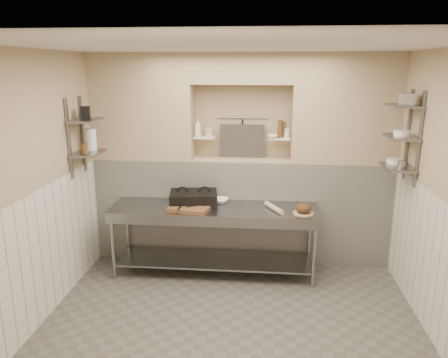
# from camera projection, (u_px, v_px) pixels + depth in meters

# --- Properties ---
(floor) EXTENTS (4.00, 3.90, 0.10)m
(floor) POSITION_uv_depth(u_px,v_px,m) (231.00, 330.00, 4.56)
(floor) COLOR #4D4944
(floor) RESTS_ON ground
(ceiling) EXTENTS (4.00, 3.90, 0.10)m
(ceiling) POSITION_uv_depth(u_px,v_px,m) (232.00, 40.00, 3.83)
(ceiling) COLOR silver
(ceiling) RESTS_ON ground
(wall_left) EXTENTS (0.10, 3.90, 2.80)m
(wall_left) POSITION_uv_depth(u_px,v_px,m) (28.00, 192.00, 4.38)
(wall_left) COLOR tan
(wall_left) RESTS_ON ground
(wall_back) EXTENTS (4.00, 0.10, 2.80)m
(wall_back) POSITION_uv_depth(u_px,v_px,m) (242.00, 156.00, 6.12)
(wall_back) COLOR tan
(wall_back) RESTS_ON ground
(wall_front) EXTENTS (4.00, 0.10, 2.80)m
(wall_front) POSITION_uv_depth(u_px,v_px,m) (201.00, 310.00, 2.27)
(wall_front) COLOR tan
(wall_front) RESTS_ON ground
(backwall_lower) EXTENTS (4.00, 0.40, 1.40)m
(backwall_lower) POSITION_uv_depth(u_px,v_px,m) (241.00, 209.00, 6.06)
(backwall_lower) COLOR white
(backwall_lower) RESTS_ON floor
(alcove_sill) EXTENTS (1.30, 0.40, 0.02)m
(alcove_sill) POSITION_uv_depth(u_px,v_px,m) (242.00, 159.00, 5.88)
(alcove_sill) COLOR tan
(alcove_sill) RESTS_ON backwall_lower
(backwall_pillar_left) EXTENTS (1.35, 0.40, 1.40)m
(backwall_pillar_left) POSITION_uv_depth(u_px,v_px,m) (143.00, 107.00, 5.83)
(backwall_pillar_left) COLOR tan
(backwall_pillar_left) RESTS_ON backwall_lower
(backwall_pillar_right) EXTENTS (1.35, 0.40, 1.40)m
(backwall_pillar_right) POSITION_uv_depth(u_px,v_px,m) (345.00, 109.00, 5.58)
(backwall_pillar_right) COLOR tan
(backwall_pillar_right) RESTS_ON backwall_lower
(backwall_header) EXTENTS (1.30, 0.40, 0.40)m
(backwall_header) POSITION_uv_depth(u_px,v_px,m) (242.00, 68.00, 5.58)
(backwall_header) COLOR tan
(backwall_header) RESTS_ON backwall_lower
(wainscot_left) EXTENTS (0.02, 3.90, 1.40)m
(wainscot_left) POSITION_uv_depth(u_px,v_px,m) (41.00, 257.00, 4.55)
(wainscot_left) COLOR white
(wainscot_left) RESTS_ON floor
(wainscot_right) EXTENTS (0.02, 3.90, 1.40)m
(wainscot_right) POSITION_uv_depth(u_px,v_px,m) (437.00, 273.00, 4.19)
(wainscot_right) COLOR white
(wainscot_right) RESTS_ON floor
(alcove_shelf_left) EXTENTS (0.28, 0.16, 0.02)m
(alcove_shelf_left) POSITION_uv_depth(u_px,v_px,m) (205.00, 137.00, 5.85)
(alcove_shelf_left) COLOR white
(alcove_shelf_left) RESTS_ON backwall_lower
(alcove_shelf_right) EXTENTS (0.28, 0.16, 0.02)m
(alcove_shelf_right) POSITION_uv_depth(u_px,v_px,m) (280.00, 138.00, 5.76)
(alcove_shelf_right) COLOR white
(alcove_shelf_right) RESTS_ON backwall_lower
(utensil_rail) EXTENTS (0.70, 0.02, 0.02)m
(utensil_rail) POSITION_uv_depth(u_px,v_px,m) (243.00, 118.00, 5.91)
(utensil_rail) COLOR gray
(utensil_rail) RESTS_ON wall_back
(hanging_steel) EXTENTS (0.02, 0.02, 0.30)m
(hanging_steel) POSITION_uv_depth(u_px,v_px,m) (242.00, 130.00, 5.93)
(hanging_steel) COLOR black
(hanging_steel) RESTS_ON utensil_rail
(splash_panel) EXTENTS (0.60, 0.08, 0.45)m
(splash_panel) POSITION_uv_depth(u_px,v_px,m) (242.00, 141.00, 5.92)
(splash_panel) COLOR #383330
(splash_panel) RESTS_ON alcove_sill
(shelf_rail_left_a) EXTENTS (0.03, 0.03, 0.95)m
(shelf_rail_left_a) POSITION_uv_depth(u_px,v_px,m) (83.00, 134.00, 5.48)
(shelf_rail_left_a) COLOR slate
(shelf_rail_left_a) RESTS_ON wall_left
(shelf_rail_left_b) EXTENTS (0.03, 0.03, 0.95)m
(shelf_rail_left_b) POSITION_uv_depth(u_px,v_px,m) (69.00, 139.00, 5.09)
(shelf_rail_left_b) COLOR slate
(shelf_rail_left_b) RESTS_ON wall_left
(wall_shelf_left_lower) EXTENTS (0.30, 0.50, 0.02)m
(wall_shelf_left_lower) POSITION_uv_depth(u_px,v_px,m) (88.00, 153.00, 5.32)
(wall_shelf_left_lower) COLOR slate
(wall_shelf_left_lower) RESTS_ON wall_left
(wall_shelf_left_upper) EXTENTS (0.30, 0.50, 0.03)m
(wall_shelf_left_upper) POSITION_uv_depth(u_px,v_px,m) (85.00, 120.00, 5.22)
(wall_shelf_left_upper) COLOR slate
(wall_shelf_left_upper) RESTS_ON wall_left
(shelf_rail_right_a) EXTENTS (0.03, 0.03, 1.05)m
(shelf_rail_right_a) POSITION_uv_depth(u_px,v_px,m) (408.00, 135.00, 5.11)
(shelf_rail_right_a) COLOR slate
(shelf_rail_right_a) RESTS_ON wall_right
(shelf_rail_right_b) EXTENTS (0.03, 0.03, 1.05)m
(shelf_rail_right_b) POSITION_uv_depth(u_px,v_px,m) (419.00, 140.00, 4.72)
(shelf_rail_right_b) COLOR slate
(shelf_rail_right_b) RESTS_ON wall_right
(wall_shelf_right_lower) EXTENTS (0.30, 0.50, 0.02)m
(wall_shelf_right_lower) POSITION_uv_depth(u_px,v_px,m) (398.00, 167.00, 5.01)
(wall_shelf_right_lower) COLOR slate
(wall_shelf_right_lower) RESTS_ON wall_right
(wall_shelf_right_mid) EXTENTS (0.30, 0.50, 0.02)m
(wall_shelf_right_mid) POSITION_uv_depth(u_px,v_px,m) (401.00, 137.00, 4.93)
(wall_shelf_right_mid) COLOR slate
(wall_shelf_right_mid) RESTS_ON wall_right
(wall_shelf_right_upper) EXTENTS (0.30, 0.50, 0.03)m
(wall_shelf_right_upper) POSITION_uv_depth(u_px,v_px,m) (404.00, 106.00, 4.84)
(wall_shelf_right_upper) COLOR slate
(wall_shelf_right_upper) RESTS_ON wall_right
(prep_table) EXTENTS (2.60, 0.70, 0.90)m
(prep_table) POSITION_uv_depth(u_px,v_px,m) (214.00, 227.00, 5.55)
(prep_table) COLOR gray
(prep_table) RESTS_ON floor
(panini_press) EXTENTS (0.65, 0.51, 0.16)m
(panini_press) POSITION_uv_depth(u_px,v_px,m) (194.00, 198.00, 5.61)
(panini_press) COLOR black
(panini_press) RESTS_ON prep_table
(cutting_board) EXTENTS (0.55, 0.43, 0.04)m
(cutting_board) POSITION_uv_depth(u_px,v_px,m) (190.00, 208.00, 5.41)
(cutting_board) COLOR brown
(cutting_board) RESTS_ON prep_table
(knife_blade) EXTENTS (0.23, 0.13, 0.01)m
(knife_blade) POSITION_uv_depth(u_px,v_px,m) (195.00, 206.00, 5.39)
(knife_blade) COLOR gray
(knife_blade) RESTS_ON cutting_board
(tongs) EXTENTS (0.03, 0.29, 0.03)m
(tongs) POSITION_uv_depth(u_px,v_px,m) (179.00, 208.00, 5.31)
(tongs) COLOR gray
(tongs) RESTS_ON cutting_board
(mixing_bowl) EXTENTS (0.26, 0.26, 0.06)m
(mixing_bowl) POSITION_uv_depth(u_px,v_px,m) (220.00, 200.00, 5.69)
(mixing_bowl) COLOR white
(mixing_bowl) RESTS_ON prep_table
(rolling_pin) EXTENTS (0.24, 0.39, 0.06)m
(rolling_pin) POSITION_uv_depth(u_px,v_px,m) (274.00, 208.00, 5.39)
(rolling_pin) COLOR tan
(rolling_pin) RESTS_ON prep_table
(bread_board) EXTENTS (0.25, 0.25, 0.01)m
(bread_board) POSITION_uv_depth(u_px,v_px,m) (303.00, 213.00, 5.26)
(bread_board) COLOR tan
(bread_board) RESTS_ON prep_table
(bread_loaf) EXTENTS (0.20, 0.20, 0.12)m
(bread_loaf) POSITION_uv_depth(u_px,v_px,m) (304.00, 208.00, 5.25)
(bread_loaf) COLOR #4C2D19
(bread_loaf) RESTS_ON bread_board
(bottle_soap) EXTENTS (0.12, 0.12, 0.24)m
(bottle_soap) POSITION_uv_depth(u_px,v_px,m) (198.00, 128.00, 5.81)
(bottle_soap) COLOR white
(bottle_soap) RESTS_ON alcove_shelf_left
(jar_alcove) EXTENTS (0.08, 0.08, 0.12)m
(jar_alcove) POSITION_uv_depth(u_px,v_px,m) (209.00, 132.00, 5.86)
(jar_alcove) COLOR tan
(jar_alcove) RESTS_ON alcove_shelf_left
(bowl_alcove) EXTENTS (0.18, 0.18, 0.04)m
(bowl_alcove) POSITION_uv_depth(u_px,v_px,m) (273.00, 136.00, 5.71)
(bowl_alcove) COLOR white
(bowl_alcove) RESTS_ON alcove_shelf_right
(condiment_a) EXTENTS (0.06, 0.06, 0.21)m
(condiment_a) POSITION_uv_depth(u_px,v_px,m) (283.00, 129.00, 5.76)
(condiment_a) COLOR #503618
(condiment_a) RESTS_ON alcove_shelf_right
(condiment_b) EXTENTS (0.06, 0.06, 0.23)m
(condiment_b) POSITION_uv_depth(u_px,v_px,m) (280.00, 129.00, 5.72)
(condiment_b) COLOR #503618
(condiment_b) RESTS_ON alcove_shelf_right
(condiment_c) EXTENTS (0.07, 0.07, 0.12)m
(condiment_c) POSITION_uv_depth(u_px,v_px,m) (287.00, 133.00, 5.75)
(condiment_c) COLOR white
(condiment_c) RESTS_ON alcove_shelf_right
(jug_left) EXTENTS (0.13, 0.13, 0.27)m
(jug_left) POSITION_uv_depth(u_px,v_px,m) (91.00, 140.00, 5.40)
(jug_left) COLOR white
(jug_left) RESTS_ON wall_shelf_left_lower
(jar_left) EXTENTS (0.08, 0.08, 0.12)m
(jar_left) POSITION_uv_depth(u_px,v_px,m) (84.00, 149.00, 5.21)
(jar_left) COLOR #503618
(jar_left) RESTS_ON wall_shelf_left_lower
(box_left_upper) EXTENTS (0.13, 0.13, 0.15)m
(box_left_upper) POSITION_uv_depth(u_px,v_px,m) (85.00, 113.00, 5.22)
(box_left_upper) COLOR black
(box_left_upper) RESTS_ON wall_shelf_left_upper
(bowl_right) EXTENTS (0.19, 0.19, 0.06)m
(bowl_right) POSITION_uv_depth(u_px,v_px,m) (395.00, 161.00, 5.14)
(bowl_right) COLOR white
(bowl_right) RESTS_ON wall_shelf_right_lower
(canister_right) EXTENTS (0.09, 0.09, 0.09)m
(canister_right) POSITION_uv_depth(u_px,v_px,m) (402.00, 165.00, 4.89)
(canister_right) COLOR gray
(canister_right) RESTS_ON wall_shelf_right_lower
(bowl_right_mid) EXTENTS (0.18, 0.18, 0.07)m
(bowl_right_mid) POSITION_uv_depth(u_px,v_px,m) (402.00, 133.00, 4.90)
(bowl_right_mid) COLOR white
(bowl_right_mid) RESTS_ON wall_shelf_right_mid
(basket_right) EXTENTS (0.22, 0.24, 0.13)m
(basket_right) POSITION_uv_depth(u_px,v_px,m) (407.00, 99.00, 4.76)
(basket_right) COLOR gray
(basket_right) RESTS_ON wall_shelf_right_upper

